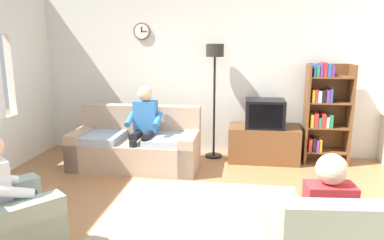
% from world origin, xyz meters
% --- Properties ---
extents(ground_plane, '(12.00, 12.00, 0.00)m').
position_xyz_m(ground_plane, '(0.00, 0.00, 0.00)').
color(ground_plane, '#9E6B42').
extents(back_wall_assembly, '(6.20, 0.17, 2.70)m').
position_xyz_m(back_wall_assembly, '(-0.00, 2.66, 1.35)').
color(back_wall_assembly, silver).
rests_on(back_wall_assembly, ground_plane).
extents(couch, '(1.91, 0.89, 0.90)m').
position_xyz_m(couch, '(-0.99, 1.72, 0.31)').
color(couch, tan).
rests_on(couch, ground_plane).
extents(tv_stand, '(1.10, 0.56, 0.56)m').
position_xyz_m(tv_stand, '(0.95, 2.25, 0.28)').
color(tv_stand, brown).
rests_on(tv_stand, ground_plane).
extents(tv, '(0.60, 0.49, 0.44)m').
position_xyz_m(tv, '(0.95, 2.23, 0.78)').
color(tv, black).
rests_on(tv, tv_stand).
extents(bookshelf, '(0.68, 0.36, 1.58)m').
position_xyz_m(bookshelf, '(1.86, 2.32, 0.83)').
color(bookshelf, brown).
rests_on(bookshelf, ground_plane).
extents(floor_lamp, '(0.28, 0.28, 1.85)m').
position_xyz_m(floor_lamp, '(0.15, 2.35, 1.45)').
color(floor_lamp, black).
rests_on(floor_lamp, ground_plane).
extents(area_rug, '(2.20, 1.70, 0.01)m').
position_xyz_m(area_rug, '(0.22, 0.34, 0.01)').
color(area_rug, gray).
rests_on(area_rug, ground_plane).
extents(person_on_couch, '(0.51, 0.54, 1.24)m').
position_xyz_m(person_on_couch, '(-0.83, 1.61, 0.70)').
color(person_on_couch, '#3372B2').
rests_on(person_on_couch, ground_plane).
extents(person_in_left_armchair, '(0.63, 0.64, 1.12)m').
position_xyz_m(person_in_left_armchair, '(-1.45, -0.71, 0.60)').
color(person_in_left_armchair, silver).
rests_on(person_in_left_armchair, ground_plane).
extents(person_in_right_armchair, '(0.54, 0.56, 1.12)m').
position_xyz_m(person_in_right_armchair, '(1.23, -0.85, 0.60)').
color(person_in_right_armchair, red).
rests_on(person_in_right_armchair, ground_plane).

